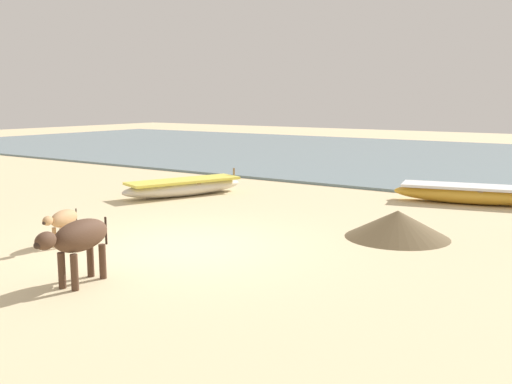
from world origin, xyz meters
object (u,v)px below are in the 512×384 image
(fishing_boat_3, at_px, (469,194))
(cow_adult_dark, at_px, (79,239))
(calf_near_tan, at_px, (63,220))
(fishing_boat_0, at_px, (184,187))

(fishing_boat_3, relative_size, cow_adult_dark, 2.69)
(fishing_boat_3, distance_m, calf_near_tan, 9.98)
(fishing_boat_0, height_order, fishing_boat_3, fishing_boat_3)
(calf_near_tan, bearing_deg, fishing_boat_0, -179.01)
(fishing_boat_0, distance_m, fishing_boat_3, 7.58)
(fishing_boat_0, bearing_deg, fishing_boat_3, -44.50)
(fishing_boat_3, bearing_deg, cow_adult_dark, -119.11)
(fishing_boat_0, height_order, calf_near_tan, same)
(fishing_boat_0, xyz_separation_m, fishing_boat_3, (6.86, 3.23, 0.01))
(cow_adult_dark, bearing_deg, calf_near_tan, -132.53)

